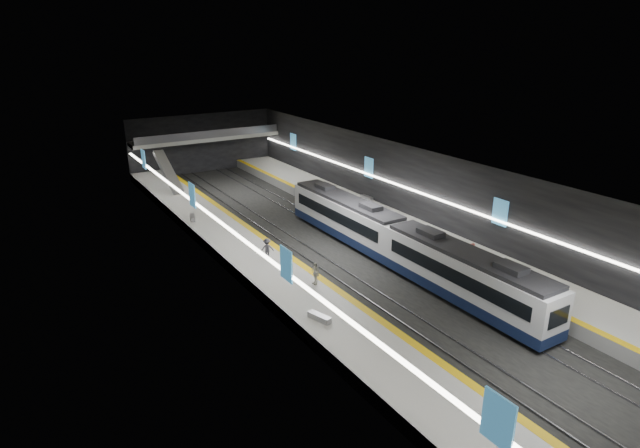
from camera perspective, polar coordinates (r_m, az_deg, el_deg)
ground at (r=46.85m, az=2.58°, el=-3.34°), size 70.00×70.00×0.00m
ceiling at (r=44.33m, az=2.74°, el=6.21°), size 20.00×70.00×0.04m
wall_left at (r=40.95m, az=-9.01°, el=-1.04°), size 0.04×70.00×8.00m
wall_right at (r=51.49m, az=11.92°, el=3.13°), size 0.04×70.00×8.00m
wall_back at (r=76.01m, az=-12.48°, el=8.42°), size 20.00×0.04×8.00m
platform_left at (r=43.22m, az=-5.70°, el=-4.76°), size 5.00×70.00×1.00m
tile_surface_left at (r=43.01m, az=-5.73°, el=-4.15°), size 5.00×70.00×0.02m
tactile_strip_left at (r=43.91m, az=-3.15°, el=-3.54°), size 0.60×70.00×0.02m
platform_right at (r=50.98m, az=9.59°, el=-1.04°), size 5.00×70.00×1.00m
tile_surface_right at (r=50.80m, az=9.62°, el=-0.50°), size 5.00×70.00×0.02m
tactile_strip_right at (r=49.45m, az=7.69°, el=-0.96°), size 0.60×70.00×0.02m
rails at (r=46.83m, az=2.58°, el=-3.27°), size 6.52×70.00×0.12m
train at (r=44.41m, az=8.27°, el=-1.81°), size 2.69×30.04×3.60m
ad_posters at (r=46.06m, az=1.97°, el=2.23°), size 19.94×53.50×2.20m
cove_light_left at (r=41.09m, az=-8.74°, el=-1.24°), size 0.25×68.60×0.12m
cove_light_right at (r=51.41m, az=11.74°, el=2.88°), size 0.25×68.60×0.12m
mezzanine_bridge at (r=73.89m, az=-11.99°, el=8.95°), size 20.00×3.00×1.50m
escalator at (r=65.67m, az=-15.90°, el=5.39°), size 1.20×7.50×3.92m
bench_left_near at (r=34.65m, az=-0.06°, el=-9.94°), size 0.93×1.75×0.41m
bench_left_far at (r=53.98m, az=-13.45°, el=0.66°), size 0.90×1.72×0.41m
bench_right_far at (r=59.00m, az=5.02°, el=2.78°), size 0.52×1.69×0.41m
passenger_right_a at (r=43.57m, az=15.93°, el=-3.16°), size 0.56×0.76×1.93m
passenger_left_a at (r=38.99m, az=-0.51°, el=-5.30°), size 0.44×1.01×1.70m
passenger_left_b at (r=43.52m, az=-5.67°, el=-2.64°), size 1.25×0.94×1.71m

